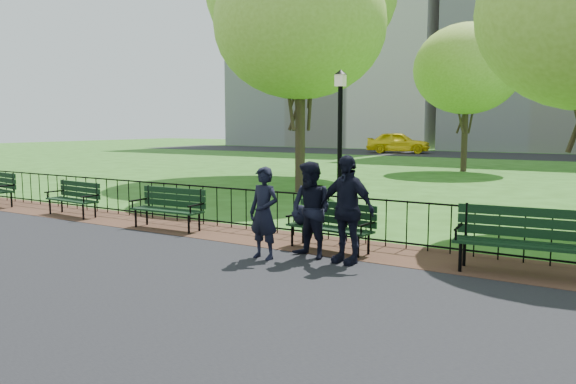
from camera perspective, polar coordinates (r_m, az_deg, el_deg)
The scene contains 17 objects.
ground at distance 9.35m, azimuth -0.53°, elevation -7.17°, with size 120.00×120.00×0.00m, color #2B5616.
asphalt_path at distance 6.84m, azimuth -16.35°, elevation -12.74°, with size 60.00×9.20×0.01m, color black.
dirt_strip at distance 10.61m, azimuth 3.82°, elevation -5.41°, with size 60.00×1.60×0.01m, color #3D2419.
far_street at distance 42.99m, azimuth 25.33°, elevation 3.23°, with size 70.00×9.00×0.01m, color black.
iron_fence at distance 10.95m, azimuth 5.07°, elevation -2.44°, with size 24.06×0.06×1.00m.
apartment_west at distance 62.72m, azimuth 6.23°, elevation 16.72°, with size 22.00×15.00×26.00m, color beige.
park_bench_main at distance 10.22m, azimuth 3.45°, elevation -2.73°, with size 1.72×0.73×0.94m.
park_bench_left_a at distance 12.43m, azimuth -11.92°, elevation -1.18°, with size 1.74×0.60×0.97m.
park_bench_left_b at distance 14.87m, azimuth -20.82°, elevation -0.28°, with size 1.67×0.63×0.93m.
park_bench_right_a at distance 9.20m, azimuth 22.69°, elevation -3.92°, with size 1.99×0.79×1.10m.
lamppost at distance 14.52m, azimuth 5.29°, elevation 5.75°, with size 0.33×0.33×3.65m.
tree_near_w at distance 19.05m, azimuth 1.22°, elevation 16.59°, with size 5.66×5.66×7.89m.
tree_far_c at distance 28.43m, azimuth 17.73°, elevation 11.81°, with size 5.03×5.03×7.01m.
person_left at distance 9.44m, azimuth -2.47°, elevation -2.15°, with size 0.57×0.37×1.56m, color black.
person_mid at distance 9.47m, azimuth 2.34°, elevation -1.85°, with size 0.80×0.42×1.64m, color black.
person_right at distance 9.18m, azimuth 5.94°, elevation -1.75°, with size 1.04×0.43×1.77m, color black.
taxi at distance 45.10m, azimuth 11.15°, elevation 4.97°, with size 1.96×4.88×1.66m, color yellow.
Camera 1 is at (4.85, -7.66, 2.28)m, focal length 35.00 mm.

